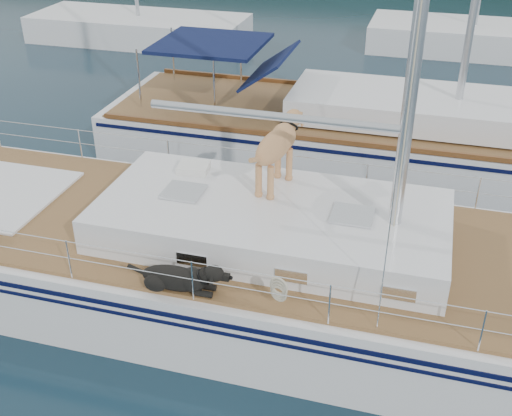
% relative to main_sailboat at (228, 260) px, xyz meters
% --- Properties ---
extents(ground, '(120.00, 120.00, 0.00)m').
position_rel_main_sailboat_xyz_m(ground, '(-0.10, -0.00, -0.68)').
color(ground, black).
rests_on(ground, ground).
extents(main_sailboat, '(12.00, 3.80, 14.01)m').
position_rel_main_sailboat_xyz_m(main_sailboat, '(0.00, 0.00, 0.00)').
color(main_sailboat, silver).
rests_on(main_sailboat, ground).
extents(neighbor_sailboat, '(11.00, 3.50, 13.30)m').
position_rel_main_sailboat_xyz_m(neighbor_sailboat, '(1.05, 5.75, -0.06)').
color(neighbor_sailboat, silver).
rests_on(neighbor_sailboat, ground).
extents(bg_boat_west, '(8.00, 3.00, 11.65)m').
position_rel_main_sailboat_xyz_m(bg_boat_west, '(-8.10, 14.00, -0.24)').
color(bg_boat_west, silver).
rests_on(bg_boat_west, ground).
extents(bg_boat_center, '(7.20, 3.00, 11.65)m').
position_rel_main_sailboat_xyz_m(bg_boat_center, '(3.90, 16.00, -0.23)').
color(bg_boat_center, silver).
rests_on(bg_boat_center, ground).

